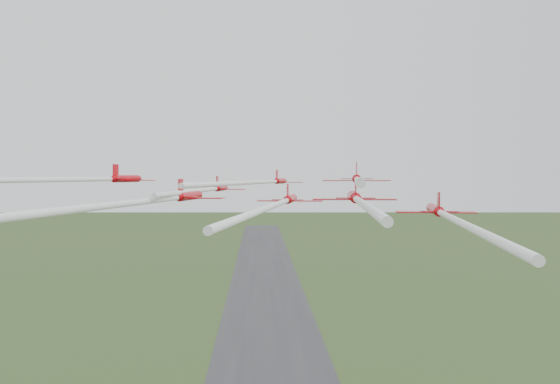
{
  "coord_description": "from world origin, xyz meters",
  "views": [
    {
      "loc": [
        -3.92,
        -82.99,
        57.87
      ],
      "look_at": [
        -0.83,
        5.47,
        55.63
      ],
      "focal_mm": 40.0,
      "sensor_mm": 36.0,
      "label": 1
    }
  ],
  "objects_px": {
    "jet_row2_right": "(357,179)",
    "jet_row3_right": "(447,216)",
    "jet_row3_mid": "(279,203)",
    "jet_row3_left": "(52,180)",
    "jet_lead": "(263,182)",
    "jet_row4_right": "(358,200)",
    "jet_row2_left": "(210,189)",
    "jet_row4_left": "(147,201)"
  },
  "relations": [
    {
      "from": "jet_row3_right",
      "to": "jet_row4_left",
      "type": "bearing_deg",
      "value": -158.91
    },
    {
      "from": "jet_lead",
      "to": "jet_row3_left",
      "type": "height_order",
      "value": "jet_row3_left"
    },
    {
      "from": "jet_row2_right",
      "to": "jet_row4_right",
      "type": "bearing_deg",
      "value": -90.01
    },
    {
      "from": "jet_row3_left",
      "to": "jet_row4_left",
      "type": "relative_size",
      "value": 1.12
    },
    {
      "from": "jet_row2_right",
      "to": "jet_row3_right",
      "type": "height_order",
      "value": "jet_row2_right"
    },
    {
      "from": "jet_row3_mid",
      "to": "jet_row3_left",
      "type": "bearing_deg",
      "value": -165.98
    },
    {
      "from": "jet_row3_left",
      "to": "jet_row4_right",
      "type": "bearing_deg",
      "value": 5.37
    },
    {
      "from": "jet_lead",
      "to": "jet_row3_mid",
      "type": "bearing_deg",
      "value": -74.68
    },
    {
      "from": "jet_lead",
      "to": "jet_row2_left",
      "type": "distance_m",
      "value": 9.01
    },
    {
      "from": "jet_lead",
      "to": "jet_row4_left",
      "type": "xyz_separation_m",
      "value": [
        -11.23,
        -33.47,
        -1.5
      ]
    },
    {
      "from": "jet_row4_right",
      "to": "jet_row2_right",
      "type": "bearing_deg",
      "value": 87.42
    },
    {
      "from": "jet_row2_left",
      "to": "jet_row3_mid",
      "type": "xyz_separation_m",
      "value": [
        9.18,
        -20.53,
        -1.08
      ]
    },
    {
      "from": "jet_row3_left",
      "to": "jet_row3_mid",
      "type": "bearing_deg",
      "value": 17.69
    },
    {
      "from": "jet_lead",
      "to": "jet_row3_mid",
      "type": "xyz_separation_m",
      "value": [
        1.61,
        -25.31,
        -2.1
      ]
    },
    {
      "from": "jet_row4_right",
      "to": "jet_lead",
      "type": "bearing_deg",
      "value": 112.56
    },
    {
      "from": "jet_row3_right",
      "to": "jet_row3_mid",
      "type": "bearing_deg",
      "value": -176.84
    },
    {
      "from": "jet_row2_left",
      "to": "jet_row3_right",
      "type": "bearing_deg",
      "value": -34.02
    },
    {
      "from": "jet_lead",
      "to": "jet_row4_left",
      "type": "height_order",
      "value": "jet_lead"
    },
    {
      "from": "jet_row2_right",
      "to": "jet_row4_left",
      "type": "bearing_deg",
      "value": -132.98
    },
    {
      "from": "jet_row3_left",
      "to": "jet_row3_right",
      "type": "xyz_separation_m",
      "value": [
        41.5,
        0.23,
        -3.86
      ]
    },
    {
      "from": "jet_row3_mid",
      "to": "jet_row3_right",
      "type": "height_order",
      "value": "jet_row3_mid"
    },
    {
      "from": "jet_row3_left",
      "to": "jet_row4_right",
      "type": "distance_m",
      "value": 31.6
    },
    {
      "from": "jet_row3_left",
      "to": "jet_row3_right",
      "type": "height_order",
      "value": "jet_row3_left"
    },
    {
      "from": "jet_lead",
      "to": "jet_row4_right",
      "type": "relative_size",
      "value": 1.28
    },
    {
      "from": "jet_lead",
      "to": "jet_row4_right",
      "type": "distance_m",
      "value": 32.68
    },
    {
      "from": "jet_row4_left",
      "to": "jet_row4_right",
      "type": "bearing_deg",
      "value": 15.46
    },
    {
      "from": "jet_lead",
      "to": "jet_row4_left",
      "type": "distance_m",
      "value": 35.34
    },
    {
      "from": "jet_row3_right",
      "to": "jet_row2_left",
      "type": "bearing_deg",
      "value": 149.89
    },
    {
      "from": "jet_row2_right",
      "to": "jet_row4_left",
      "type": "distance_m",
      "value": 29.23
    },
    {
      "from": "jet_row2_left",
      "to": "jet_row3_right",
      "type": "distance_m",
      "value": 35.29
    },
    {
      "from": "jet_row2_right",
      "to": "jet_row4_left",
      "type": "xyz_separation_m",
      "value": [
        -22.89,
        -18.07,
        -1.95
      ]
    },
    {
      "from": "jet_row2_left",
      "to": "jet_row4_left",
      "type": "xyz_separation_m",
      "value": [
        -3.66,
        -28.7,
        -0.49
      ]
    },
    {
      "from": "jet_row4_right",
      "to": "jet_row3_left",
      "type": "bearing_deg",
      "value": 179.46
    },
    {
      "from": "jet_row3_mid",
      "to": "jet_row4_left",
      "type": "distance_m",
      "value": 15.22
    },
    {
      "from": "jet_row2_left",
      "to": "jet_row3_left",
      "type": "height_order",
      "value": "jet_row3_left"
    },
    {
      "from": "jet_row4_left",
      "to": "jet_row2_right",
      "type": "bearing_deg",
      "value": 47.73
    },
    {
      "from": "jet_row2_left",
      "to": "jet_row2_right",
      "type": "xyz_separation_m",
      "value": [
        19.23,
        -10.63,
        1.45
      ]
    },
    {
      "from": "jet_row3_mid",
      "to": "jet_row3_right",
      "type": "bearing_deg",
      "value": 1.69
    },
    {
      "from": "jet_row2_left",
      "to": "jet_lead",
      "type": "bearing_deg",
      "value": 38.23
    },
    {
      "from": "jet_lead",
      "to": "jet_row3_right",
      "type": "relative_size",
      "value": 1.07
    },
    {
      "from": "jet_row3_right",
      "to": "jet_row4_left",
      "type": "relative_size",
      "value": 0.94
    },
    {
      "from": "jet_row2_left",
      "to": "jet_row4_left",
      "type": "distance_m",
      "value": 28.93
    }
  ]
}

